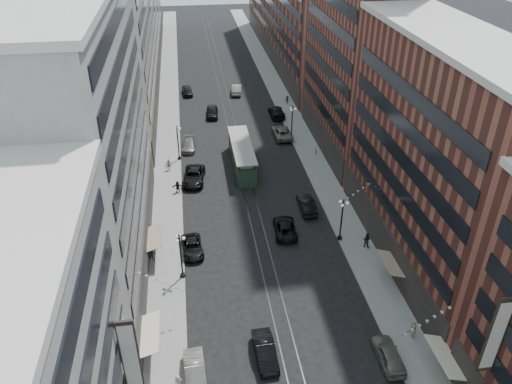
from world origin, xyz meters
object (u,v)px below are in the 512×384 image
pedestrian_6 (169,165)px  car_extra_0 (285,228)px  car_1 (195,373)px  pedestrian_5 (178,187)px  car_11 (282,132)px  pedestrian_9 (287,100)px  car_7 (194,176)px  lamppost_se_far (342,218)px  lamppost_se_mid (292,121)px  pedestrian_2 (152,254)px  car_14 (236,89)px  car_10 (307,205)px  car_8 (189,145)px  lamppost_sw_far (181,255)px  car_9 (187,91)px  pedestrian_7 (367,240)px  car_12 (276,112)px  lamppost_sw_mid (178,141)px  car_2 (192,247)px  car_5 (265,351)px  pedestrian_1 (178,382)px  car_13 (212,112)px  pedestrian_4 (413,329)px  car_4 (389,355)px  pedestrian_8 (316,150)px  streetcar (242,156)px

pedestrian_6 → car_extra_0: size_ratio=0.32×
car_1 → pedestrian_5: pedestrian_5 is taller
car_11 → pedestrian_9: pedestrian_9 is taller
pedestrian_9 → car_7: bearing=-123.4°
lamppost_se_far → lamppost_se_mid: same height
pedestrian_2 → car_7: (5.26, 17.00, -0.16)m
car_14 → car_10: bearing=102.5°
car_extra_0 → car_8: bearing=-61.7°
lamppost_sw_far → car_8: bearing=87.0°
car_7 → car_14: car_14 is taller
car_8 → car_11: car_11 is taller
lamppost_se_mid → pedestrian_2: size_ratio=3.17×
car_9 → pedestrian_7: bearing=-74.1°
car_12 → lamppost_sw_mid: bearing=39.0°
car_8 → pedestrian_5: bearing=-92.9°
car_12 → car_2: bearing=65.8°
car_5 → pedestrian_1: (-7.59, -2.23, 0.11)m
car_9 → pedestrian_9: size_ratio=2.92×
car_7 → pedestrian_7: (19.01, -17.99, 0.24)m
car_7 → car_8: 10.28m
car_9 → pedestrian_5: 37.38m
pedestrian_1 → car_12: size_ratio=0.26×
lamppost_sw_far → car_2: lamppost_sw_far is taller
car_8 → car_13: 13.42m
car_5 → pedestrian_4: 13.81m
car_4 → pedestrian_8: bearing=-94.2°
car_4 → car_10: 24.43m
lamppost_se_far → car_11: 28.80m
car_2 → pedestrian_7: size_ratio=2.58×
pedestrian_4 → car_10: 22.63m
car_11 → pedestrian_1: bearing=69.2°
pedestrian_2 → pedestrian_7: 24.29m
car_4 → car_extra_0: car_4 is taller
car_14 → car_2: bearing=84.9°
pedestrian_2 → car_13: pedestrian_2 is taller
car_1 → pedestrian_2: size_ratio=2.81×
lamppost_sw_far → car_7: bearing=84.4°
car_extra_0 → pedestrian_8: bearing=-110.0°
car_13 → car_14: size_ratio=0.97×
car_7 → pedestrian_7: 26.17m
lamppost_se_mid → car_extra_0: bearing=-103.4°
car_14 → streetcar: bearing=92.1°
streetcar → car_extra_0: 17.54m
lamppost_sw_far → car_4: bearing=-37.8°
car_8 → pedestrian_9: pedestrian_9 is taller
lamppost_se_far → pedestrian_4: bearing=-81.1°
car_9 → car_8: bearing=-94.9°
pedestrian_1 → car_8: (2.16, 44.35, -0.20)m
lamppost_sw_mid → lamppost_se_mid: 19.07m
car_9 → car_10: 46.19m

